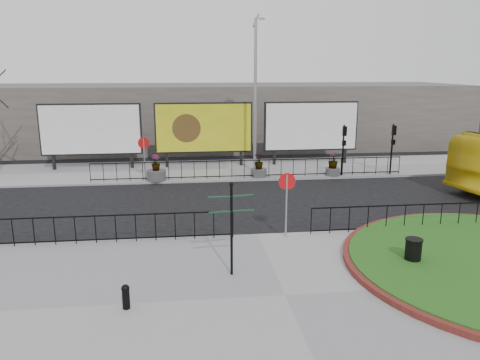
{
  "coord_description": "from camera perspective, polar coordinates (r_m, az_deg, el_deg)",
  "views": [
    {
      "loc": [
        -2.67,
        -16.81,
        6.36
      ],
      "look_at": [
        -0.41,
        2.45,
        1.68
      ],
      "focal_mm": 35.0,
      "sensor_mm": 36.0,
      "label": 1
    }
  ],
  "objects": [
    {
      "name": "planter_b",
      "position": [
        27.3,
        2.31,
        1.44
      ],
      "size": [
        0.92,
        0.92,
        1.41
      ],
      "color": "#4C4C4F",
      "rests_on": "pavement_far"
    },
    {
      "name": "billboard_right",
      "position": [
        31.11,
        8.65,
        6.47
      ],
      "size": [
        6.2,
        0.31,
        4.1
      ],
      "color": "black",
      "rests_on": "pavement_far"
    },
    {
      "name": "billboard_left",
      "position": [
        30.58,
        -17.72,
        5.86
      ],
      "size": [
        6.2,
        0.31,
        4.1
      ],
      "color": "black",
      "rests_on": "pavement_far"
    },
    {
      "name": "planter_a",
      "position": [
        26.89,
        -10.19,
        0.98
      ],
      "size": [
        1.09,
        1.09,
        1.49
      ],
      "color": "#4C4C4F",
      "rests_on": "pavement_far"
    },
    {
      "name": "speed_sign_far",
      "position": [
        26.69,
        -11.63,
        3.7
      ],
      "size": [
        0.64,
        0.07,
        2.47
      ],
      "color": "gray",
      "rests_on": "pavement_far"
    },
    {
      "name": "fingerpost_sign",
      "position": [
        14.12,
        -1.05,
        -4.85
      ],
      "size": [
        1.38,
        0.33,
        2.95
      ],
      "rotation": [
        0.0,
        0.0,
        0.03
      ],
      "color": "black",
      "rests_on": "pavement_near"
    },
    {
      "name": "planter_c",
      "position": [
        28.16,
        11.26,
        1.69
      ],
      "size": [
        0.85,
        0.85,
        1.43
      ],
      "color": "#4C4C4F",
      "rests_on": "pavement_far"
    },
    {
      "name": "bollard",
      "position": [
        13.08,
        -13.75,
        -13.51
      ],
      "size": [
        0.22,
        0.22,
        0.69
      ],
      "color": "black",
      "rests_on": "pavement_near"
    },
    {
      "name": "speed_sign_near",
      "position": [
        17.39,
        5.72,
        -1.31
      ],
      "size": [
        0.64,
        0.07,
        2.47
      ],
      "color": "gray",
      "rests_on": "pavement_near"
    },
    {
      "name": "signal_pole_a",
      "position": [
        28.03,
        12.53,
        4.5
      ],
      "size": [
        0.22,
        0.26,
        3.0
      ],
      "color": "black",
      "rests_on": "pavement_far"
    },
    {
      "name": "pavement_near",
      "position": [
        13.65,
        5.52,
        -14.0
      ],
      "size": [
        30.0,
        10.0,
        0.12
      ],
      "primitive_type": "cube",
      "color": "gray",
      "rests_on": "ground"
    },
    {
      "name": "pavement_far",
      "position": [
        29.61,
        -1.36,
        1.28
      ],
      "size": [
        44.0,
        6.0,
        0.12
      ],
      "primitive_type": "cube",
      "color": "gray",
      "rests_on": "ground"
    },
    {
      "name": "ground",
      "position": [
        18.17,
        2.2,
        -6.94
      ],
      "size": [
        90.0,
        90.0,
        0.0
      ],
      "primitive_type": "plane",
      "color": "black",
      "rests_on": "ground"
    },
    {
      "name": "railing_far",
      "position": [
        26.97,
        1.28,
        1.38
      ],
      "size": [
        18.0,
        0.1,
        1.1
      ],
      "primitive_type": null,
      "color": "black",
      "rests_on": "pavement_far"
    },
    {
      "name": "litter_bin",
      "position": [
        16.18,
        20.35,
        -8.25
      ],
      "size": [
        0.55,
        0.55,
        0.92
      ],
      "color": "black",
      "rests_on": "pavement_near"
    },
    {
      "name": "signal_pole_b",
      "position": [
        29.15,
        18.13,
        4.49
      ],
      "size": [
        0.22,
        0.26,
        3.0
      ],
      "color": "black",
      "rests_on": "pavement_far"
    },
    {
      "name": "railing_near_right",
      "position": [
        19.72,
        21.42,
        -4.18
      ],
      "size": [
        9.0,
        0.1,
        1.1
      ],
      "primitive_type": null,
      "color": "black",
      "rests_on": "pavement_near"
    },
    {
      "name": "railing_near_left",
      "position": [
        17.78,
        -17.2,
        -5.74
      ],
      "size": [
        10.0,
        0.1,
        1.1
      ],
      "primitive_type": null,
      "color": "black",
      "rests_on": "pavement_near"
    },
    {
      "name": "billboard_mid",
      "position": [
        30.04,
        -4.43,
        6.33
      ],
      "size": [
        6.2,
        0.31,
        4.1
      ],
      "color": "black",
      "rests_on": "pavement_far"
    },
    {
      "name": "lamp_post",
      "position": [
        28.16,
        1.88,
        10.44
      ],
      "size": [
        0.74,
        0.18,
        9.23
      ],
      "color": "gray",
      "rests_on": "pavement_far"
    },
    {
      "name": "building_backdrop",
      "position": [
        39.09,
        -2.76,
        7.89
      ],
      "size": [
        40.0,
        10.0,
        5.0
      ],
      "primitive_type": "cube",
      "color": "#635D57",
      "rests_on": "ground"
    }
  ]
}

